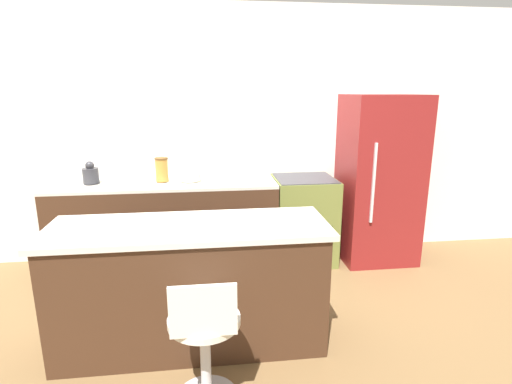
% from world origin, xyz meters
% --- Properties ---
extents(ground_plane, '(14.00, 14.00, 0.00)m').
position_xyz_m(ground_plane, '(0.00, 0.00, 0.00)').
color(ground_plane, brown).
extents(wall_back, '(8.00, 0.06, 2.60)m').
position_xyz_m(wall_back, '(0.00, 0.64, 1.30)').
color(wall_back, white).
rests_on(wall_back, ground_plane).
extents(back_counter, '(2.18, 0.59, 0.89)m').
position_xyz_m(back_counter, '(-0.33, 0.31, 0.44)').
color(back_counter, '#422819').
rests_on(back_counter, ground_plane).
extents(kitchen_island, '(1.89, 0.65, 0.89)m').
position_xyz_m(kitchen_island, '(-0.04, -0.99, 0.44)').
color(kitchen_island, '#422819').
rests_on(kitchen_island, ground_plane).
extents(oven_range, '(0.62, 0.60, 0.89)m').
position_xyz_m(oven_range, '(1.08, 0.31, 0.45)').
color(oven_range, olive).
rests_on(oven_range, ground_plane).
extents(refrigerator, '(0.74, 0.68, 1.72)m').
position_xyz_m(refrigerator, '(1.86, 0.28, 0.86)').
color(refrigerator, maroon).
rests_on(refrigerator, ground_plane).
extents(stool_chair, '(0.41, 0.41, 0.83)m').
position_xyz_m(stool_chair, '(0.05, -1.61, 0.40)').
color(stool_chair, '#B7B7BC').
rests_on(stool_chair, ground_plane).
extents(kettle, '(0.15, 0.15, 0.21)m').
position_xyz_m(kettle, '(-1.02, 0.34, 0.98)').
color(kettle, '#333338').
rests_on(kettle, back_counter).
extents(mixing_bowl, '(0.21, 0.21, 0.07)m').
position_xyz_m(mixing_bowl, '(-0.07, 0.34, 0.93)').
color(mixing_bowl, beige).
rests_on(mixing_bowl, back_counter).
extents(canister_jar, '(0.13, 0.13, 0.23)m').
position_xyz_m(canister_jar, '(-0.35, 0.34, 1.01)').
color(canister_jar, '#B77F33').
rests_on(canister_jar, back_counter).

